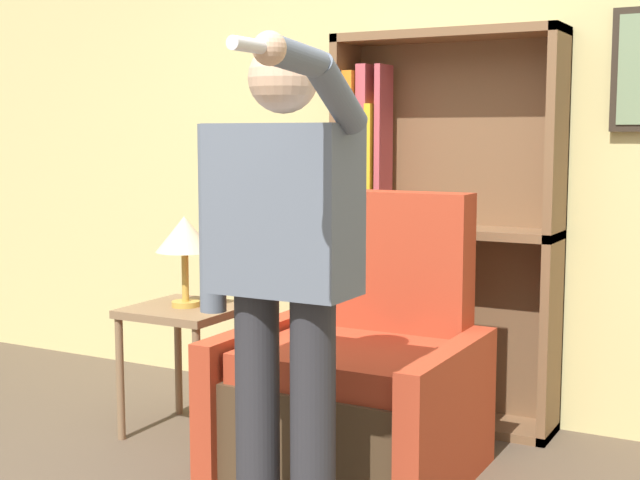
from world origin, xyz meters
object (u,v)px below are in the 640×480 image
bookcase (421,234)px  person_standing (282,262)px  table_lamp (185,237)px  armchair (357,384)px  side_table (186,327)px

bookcase → person_standing: size_ratio=1.11×
table_lamp → armchair: bearing=-1.0°
bookcase → side_table: bookcase is taller
person_standing → table_lamp: size_ratio=4.03×
bookcase → side_table: size_ratio=3.10×
person_standing → side_table: person_standing is taller
armchair → bookcase: bearing=92.2°
bookcase → armchair: size_ratio=1.63×
bookcase → armchair: bookcase is taller
person_standing → table_lamp: (-0.97, 0.77, -0.05)m
table_lamp → bookcase: bearing=41.3°
bookcase → side_table: 1.20m
table_lamp → side_table: bearing=180.0°
armchair → table_lamp: size_ratio=2.74×
armchair → person_standing: bearing=-82.7°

